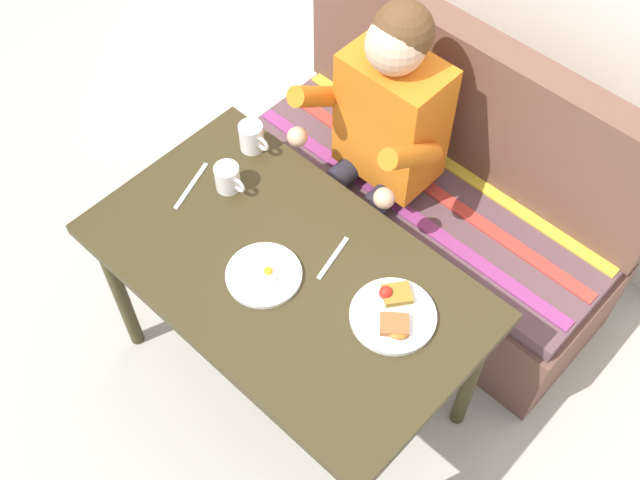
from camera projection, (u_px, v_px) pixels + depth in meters
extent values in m
plane|color=#B0AC9F|center=(292.00, 377.00, 2.92)|extent=(8.00, 8.00, 0.00)
cube|color=#382F18|center=(285.00, 272.00, 2.34)|extent=(1.20, 0.70, 0.04)
cylinder|color=#382F18|center=(119.00, 291.00, 2.73)|extent=(0.05, 0.05, 0.69)
cylinder|color=#382F18|center=(241.00, 196.00, 2.98)|extent=(0.05, 0.05, 0.69)
cylinder|color=#382F18|center=(472.00, 375.00, 2.55)|extent=(0.05, 0.05, 0.69)
cube|color=brown|center=(421.00, 230.00, 3.06)|extent=(1.44, 0.56, 0.40)
cube|color=brown|center=(427.00, 193.00, 2.87)|extent=(1.40, 0.52, 0.06)
cube|color=brown|center=(477.00, 102.00, 2.72)|extent=(1.44, 0.12, 0.54)
cube|color=#93387A|center=(403.00, 210.00, 2.79)|extent=(1.38, 0.05, 0.01)
cube|color=#C63D33|center=(428.00, 187.00, 2.85)|extent=(1.38, 0.05, 0.01)
cube|color=yellow|center=(452.00, 166.00, 2.91)|extent=(1.38, 0.05, 0.01)
cube|color=orange|center=(392.00, 118.00, 2.64)|extent=(0.34, 0.22, 0.48)
sphere|color=#DBAD89|center=(396.00, 45.00, 2.37)|extent=(0.19, 0.19, 0.19)
sphere|color=brown|center=(403.00, 32.00, 2.35)|extent=(0.19, 0.19, 0.19)
cylinder|color=orange|center=(322.00, 96.00, 2.60)|extent=(0.07, 0.29, 0.23)
cylinder|color=orange|center=(411.00, 156.00, 2.45)|extent=(0.07, 0.29, 0.23)
sphere|color=#DBAD89|center=(297.00, 137.00, 2.63)|extent=(0.07, 0.07, 0.07)
sphere|color=#DBAD89|center=(384.00, 198.00, 2.48)|extent=(0.07, 0.07, 0.07)
cylinder|color=#232333|center=(338.00, 179.00, 2.80)|extent=(0.09, 0.34, 0.09)
cylinder|color=#232333|center=(306.00, 249.00, 2.94)|extent=(0.08, 0.08, 0.52)
cube|color=black|center=(296.00, 293.00, 3.10)|extent=(0.09, 0.20, 0.05)
cylinder|color=#232333|center=(374.00, 205.00, 2.73)|extent=(0.09, 0.34, 0.09)
cylinder|color=#232333|center=(339.00, 276.00, 2.87)|extent=(0.08, 0.08, 0.52)
cube|color=black|center=(328.00, 318.00, 3.04)|extent=(0.09, 0.20, 0.05)
cylinder|color=white|center=(393.00, 316.00, 2.22)|extent=(0.25, 0.25, 0.02)
cube|color=#A1592E|center=(394.00, 324.00, 2.19)|extent=(0.10, 0.10, 0.02)
cube|color=olive|center=(397.00, 294.00, 2.24)|extent=(0.10, 0.10, 0.02)
sphere|color=red|center=(386.00, 293.00, 2.24)|extent=(0.04, 0.04, 0.04)
ellipsoid|color=#CC6623|center=(397.00, 330.00, 2.18)|extent=(0.06, 0.05, 0.02)
cylinder|color=white|center=(264.00, 275.00, 2.30)|extent=(0.22, 0.22, 0.01)
ellipsoid|color=white|center=(264.00, 273.00, 2.30)|extent=(0.09, 0.08, 0.01)
sphere|color=yellow|center=(268.00, 271.00, 2.29)|extent=(0.03, 0.03, 0.03)
cylinder|color=white|center=(251.00, 137.00, 2.56)|extent=(0.08, 0.08, 0.10)
cylinder|color=brown|center=(250.00, 128.00, 2.53)|extent=(0.07, 0.07, 0.01)
torus|color=white|center=(262.00, 144.00, 2.54)|extent=(0.05, 0.01, 0.05)
cylinder|color=white|center=(227.00, 178.00, 2.47)|extent=(0.08, 0.08, 0.09)
cylinder|color=brown|center=(226.00, 169.00, 2.44)|extent=(0.07, 0.07, 0.01)
torus|color=white|center=(239.00, 185.00, 2.45)|extent=(0.05, 0.01, 0.05)
cube|color=silver|center=(333.00, 258.00, 2.34)|extent=(0.05, 0.17, 0.00)
cube|color=silver|center=(191.00, 186.00, 2.51)|extent=(0.08, 0.19, 0.00)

